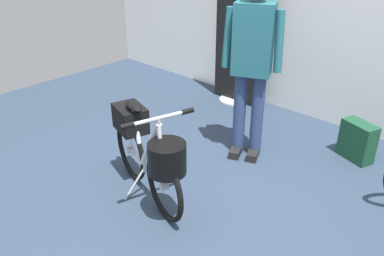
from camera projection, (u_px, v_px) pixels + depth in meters
name	position (u px, v px, depth m)	size (l,w,h in m)	color
ground_plane	(178.00, 213.00, 3.00)	(6.51, 6.51, 0.00)	#2D3D51
floor_banner_stand	(237.00, 39.00, 4.55)	(0.60, 0.36, 1.68)	#B7B7BC
folding_bike_foreground	(148.00, 151.00, 2.97)	(1.09, 0.54, 0.80)	black
visitor_near_wall	(252.00, 59.00, 3.38)	(0.49, 0.36, 1.59)	navy
backpack_on_floor	(358.00, 141.00, 3.62)	(0.34, 0.26, 0.36)	#19472D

